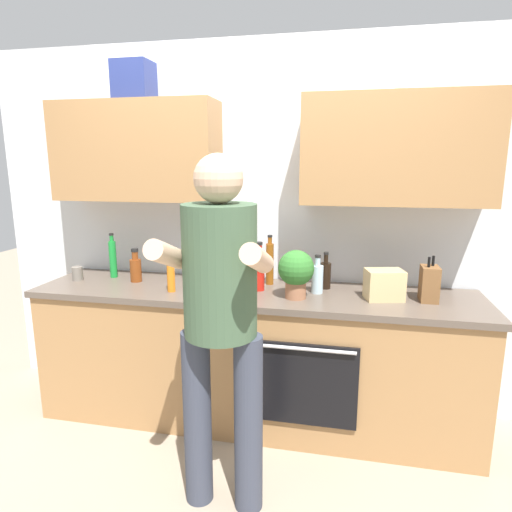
# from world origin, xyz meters

# --- Properties ---
(ground_plane) EXTENTS (12.00, 12.00, 0.00)m
(ground_plane) POSITION_xyz_m (0.00, 0.00, 0.00)
(ground_plane) COLOR gray
(back_wall_unit) EXTENTS (4.00, 0.38, 2.50)m
(back_wall_unit) POSITION_xyz_m (0.00, 0.27, 1.49)
(back_wall_unit) COLOR silver
(back_wall_unit) RESTS_ON ground
(counter) EXTENTS (2.84, 0.67, 0.90)m
(counter) POSITION_xyz_m (0.00, -0.00, 0.45)
(counter) COLOR #A37547
(counter) RESTS_ON ground
(person_standing) EXTENTS (0.49, 0.45, 1.74)m
(person_standing) POSITION_xyz_m (0.01, -0.77, 1.03)
(person_standing) COLOR #383D4C
(person_standing) RESTS_ON ground
(bottle_water) EXTENTS (0.07, 0.07, 0.24)m
(bottle_water) POSITION_xyz_m (0.40, 0.04, 1.00)
(bottle_water) COLOR silver
(bottle_water) RESTS_ON counter
(bottle_vinegar) EXTENTS (0.08, 0.08, 0.23)m
(bottle_vinegar) POSITION_xyz_m (-0.84, 0.06, 0.99)
(bottle_vinegar) COLOR brown
(bottle_vinegar) RESTS_ON counter
(bottle_soda) EXTENTS (0.05, 0.05, 0.32)m
(bottle_soda) POSITION_xyz_m (-1.05, 0.13, 1.04)
(bottle_soda) COLOR #198C33
(bottle_soda) RESTS_ON counter
(bottle_hotsauce) EXTENTS (0.07, 0.07, 0.31)m
(bottle_hotsauce) POSITION_xyz_m (0.04, 0.02, 1.04)
(bottle_hotsauce) COLOR red
(bottle_hotsauce) RESTS_ON counter
(bottle_syrup) EXTENTS (0.05, 0.05, 0.33)m
(bottle_syrup) POSITION_xyz_m (0.08, 0.18, 1.05)
(bottle_syrup) COLOR #8C4C14
(bottle_syrup) RESTS_ON counter
(bottle_juice) EXTENTS (0.05, 0.05, 0.29)m
(bottle_juice) POSITION_xyz_m (-0.50, -0.12, 1.02)
(bottle_juice) COLOR orange
(bottle_juice) RESTS_ON counter
(bottle_soy) EXTENTS (0.07, 0.07, 0.24)m
(bottle_soy) POSITION_xyz_m (0.45, 0.15, 0.99)
(bottle_soy) COLOR black
(bottle_soy) RESTS_ON counter
(bottle_oil) EXTENTS (0.07, 0.07, 0.23)m
(bottle_oil) POSITION_xyz_m (-0.11, -0.14, 0.99)
(bottle_oil) COLOR olive
(bottle_oil) RESTS_ON counter
(cup_stoneware) EXTENTS (0.07, 0.07, 0.10)m
(cup_stoneware) POSITION_xyz_m (-1.25, 0.00, 0.95)
(cup_stoneware) COLOR slate
(cup_stoneware) RESTS_ON counter
(cup_tea) EXTENTS (0.07, 0.07, 0.11)m
(cup_tea) POSITION_xyz_m (-0.07, -0.01, 0.95)
(cup_tea) COLOR #33598C
(cup_tea) RESTS_ON counter
(mixing_bowl) EXTENTS (0.23, 0.23, 0.09)m
(mixing_bowl) POSITION_xyz_m (-0.33, 0.09, 0.94)
(mixing_bowl) COLOR silver
(mixing_bowl) RESTS_ON counter
(knife_block) EXTENTS (0.10, 0.14, 0.27)m
(knife_block) POSITION_xyz_m (1.06, 0.01, 1.01)
(knife_block) COLOR brown
(knife_block) RESTS_ON counter
(potted_herb) EXTENTS (0.22, 0.22, 0.29)m
(potted_herb) POSITION_xyz_m (0.28, -0.10, 1.07)
(potted_herb) COLOR #9E6647
(potted_herb) RESTS_ON counter
(grocery_bag_bread) EXTENTS (0.25, 0.20, 0.18)m
(grocery_bag_bread) POSITION_xyz_m (0.80, -0.02, 0.99)
(grocery_bag_bread) COLOR tan
(grocery_bag_bread) RESTS_ON counter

